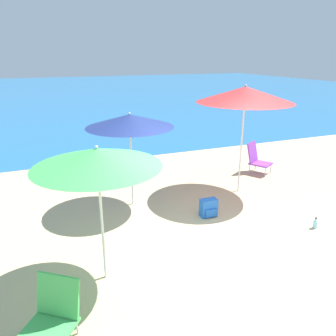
{
  "coord_description": "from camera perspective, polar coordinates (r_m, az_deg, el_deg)",
  "views": [
    {
      "loc": [
        -2.59,
        -3.97,
        2.99
      ],
      "look_at": [
        -0.47,
        1.36,
        1.0
      ],
      "focal_mm": 35.0,
      "sensor_mm": 36.0,
      "label": 1
    }
  ],
  "objects": [
    {
      "name": "water_bottle",
      "position": [
        6.59,
        24.24,
        -8.87
      ],
      "size": [
        0.08,
        0.08,
        0.21
      ],
      "color": "#8CCCEA",
      "rests_on": "ground"
    },
    {
      "name": "sea_water",
      "position": [
        29.56,
        -16.93,
        12.57
      ],
      "size": [
        60.0,
        40.0,
        0.01
      ],
      "color": "#23669E",
      "rests_on": "ground"
    },
    {
      "name": "beach_chair_green",
      "position": [
        4.11,
        -19.23,
        -22.47
      ],
      "size": [
        0.71,
        0.7,
        0.69
      ],
      "rotation": [
        0.0,
        0.0,
        -0.64
      ],
      "color": "silver",
      "rests_on": "ground"
    },
    {
      "name": "ground_plane",
      "position": [
        5.61,
        9.92,
        -13.42
      ],
      "size": [
        60.0,
        60.0,
        0.0
      ],
      "primitive_type": "plane",
      "color": "#C6B284"
    },
    {
      "name": "seagull",
      "position": [
        9.13,
        -4.83,
        0.88
      ],
      "size": [
        0.27,
        0.11,
        0.23
      ],
      "color": "gold",
      "rests_on": "ground"
    },
    {
      "name": "backpack_blue",
      "position": [
        6.44,
        7.09,
        -6.92
      ],
      "size": [
        0.33,
        0.21,
        0.36
      ],
      "color": "blue",
      "rests_on": "ground"
    },
    {
      "name": "beach_umbrella_red",
      "position": [
        7.23,
        13.3,
        12.35
      ],
      "size": [
        2.06,
        2.06,
        2.4
      ],
      "color": "white",
      "rests_on": "ground"
    },
    {
      "name": "beach_umbrella_navy",
      "position": [
        6.46,
        -6.67,
        8.16
      ],
      "size": [
        1.73,
        1.73,
        1.94
      ],
      "color": "white",
      "rests_on": "ground"
    },
    {
      "name": "beach_chair_purple",
      "position": [
        8.97,
        15.18,
        1.7
      ],
      "size": [
        0.69,
        0.74,
        0.81
      ],
      "rotation": [
        0.0,
        0.0,
        0.53
      ],
      "color": "silver",
      "rests_on": "ground"
    },
    {
      "name": "beach_umbrella_green",
      "position": [
        4.17,
        -12.23,
        1.77
      ],
      "size": [
        1.65,
        1.65,
        1.94
      ],
      "color": "white",
      "rests_on": "ground"
    }
  ]
}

